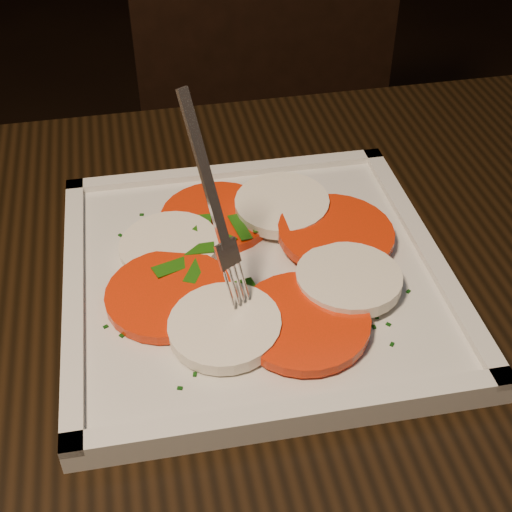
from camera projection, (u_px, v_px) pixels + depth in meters
name	position (u px, v px, depth m)	size (l,w,h in m)	color
table	(244.00, 464.00, 0.56)	(1.21, 0.82, 0.75)	black
chair	(279.00, 146.00, 1.14)	(0.43, 0.43, 0.93)	black
plate	(256.00, 278.00, 0.56)	(0.30, 0.30, 0.01)	silver
caprese_salad	(256.00, 262.00, 0.55)	(0.24, 0.23, 0.02)	red
fork	(206.00, 197.00, 0.48)	(0.02, 0.06, 0.15)	white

